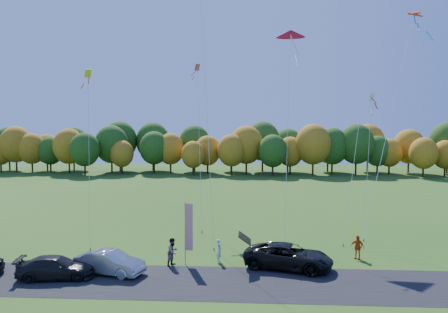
# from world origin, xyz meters

# --- Properties ---
(ground) EXTENTS (160.00, 160.00, 0.00)m
(ground) POSITION_xyz_m (0.00, 0.00, 0.00)
(ground) COLOR #254E14
(asphalt_strip) EXTENTS (90.00, 6.00, 0.01)m
(asphalt_strip) POSITION_xyz_m (0.00, -4.00, 0.01)
(asphalt_strip) COLOR black
(asphalt_strip) RESTS_ON ground
(tree_line) EXTENTS (116.00, 12.00, 10.00)m
(tree_line) POSITION_xyz_m (0.00, 55.00, 0.00)
(tree_line) COLOR #1E4711
(tree_line) RESTS_ON ground
(black_suv) EXTENTS (6.39, 4.22, 1.63)m
(black_suv) POSITION_xyz_m (4.75, -1.05, 0.82)
(black_suv) COLOR black
(black_suv) RESTS_ON ground
(silver_sedan) EXTENTS (4.83, 2.78, 1.51)m
(silver_sedan) POSITION_xyz_m (-6.82, -2.86, 0.75)
(silver_sedan) COLOR #B6B7BC
(silver_sedan) RESTS_ON ground
(dark_truck_a) EXTENTS (4.99, 2.59, 1.38)m
(dark_truck_a) POSITION_xyz_m (-9.91, -3.85, 0.69)
(dark_truck_a) COLOR black
(dark_truck_a) RESTS_ON ground
(person_tailgate_a) EXTENTS (0.43, 0.62, 1.64)m
(person_tailgate_a) POSITION_xyz_m (0.02, -0.04, 0.82)
(person_tailgate_a) COLOR silver
(person_tailgate_a) RESTS_ON ground
(person_tailgate_b) EXTENTS (1.06, 1.14, 1.88)m
(person_tailgate_b) POSITION_xyz_m (-3.09, -0.88, 0.94)
(person_tailgate_b) COLOR gray
(person_tailgate_b) RESTS_ON ground
(person_east) EXTENTS (1.08, 0.85, 1.70)m
(person_east) POSITION_xyz_m (9.87, 1.38, 0.85)
(person_east) COLOR #C94912
(person_east) RESTS_ON ground
(feather_flag) EXTENTS (0.57, 0.14, 4.34)m
(feather_flag) POSITION_xyz_m (-2.07, -0.60, 2.66)
(feather_flag) COLOR #999999
(feather_flag) RESTS_ON ground
(kite_delta_blue) EXTENTS (3.96, 11.32, 26.64)m
(kite_delta_blue) POSITION_xyz_m (-1.76, 8.10, 13.10)
(kite_delta_blue) COLOR #4C3F33
(kite_delta_blue) RESTS_ON ground
(kite_parafoil_orange) EXTENTS (8.29, 13.48, 29.87)m
(kite_parafoil_orange) POSITION_xyz_m (12.67, 10.98, 14.69)
(kite_parafoil_orange) COLOR #4C3F33
(kite_parafoil_orange) RESTS_ON ground
(kite_delta_red) EXTENTS (2.92, 9.49, 19.96)m
(kite_delta_red) POSITION_xyz_m (5.52, 9.21, 10.27)
(kite_delta_red) COLOR #4C3F33
(kite_delta_red) RESTS_ON ground
(kite_parafoil_rainbow) EXTENTS (7.03, 6.27, 19.84)m
(kite_parafoil_rainbow) POSITION_xyz_m (13.73, 7.24, 9.82)
(kite_parafoil_rainbow) COLOR #4C3F33
(kite_parafoil_rainbow) RESTS_ON ground
(kite_diamond_yellow) EXTENTS (2.96, 7.08, 14.95)m
(kite_diamond_yellow) POSITION_xyz_m (-11.21, 5.52, 7.23)
(kite_diamond_yellow) COLOR #4C3F33
(kite_diamond_yellow) RESTS_ON ground
(kite_diamond_white) EXTENTS (2.41, 5.67, 12.98)m
(kite_diamond_white) POSITION_xyz_m (12.44, 8.75, 6.30)
(kite_diamond_white) COLOR #4C3F33
(kite_diamond_white) RESTS_ON ground
(kite_diamond_pink) EXTENTS (1.95, 8.56, 16.40)m
(kite_diamond_pink) POSITION_xyz_m (-2.78, 12.28, 7.99)
(kite_diamond_pink) COLOR #4C3F33
(kite_diamond_pink) RESTS_ON ground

